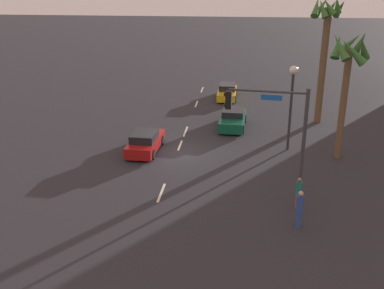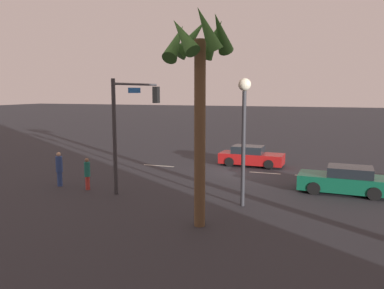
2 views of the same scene
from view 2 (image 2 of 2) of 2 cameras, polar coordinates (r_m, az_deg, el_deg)
The scene contains 11 objects.
ground_plane at distance 25.02m, azimuth 7.52°, elevation -4.01°, with size 220.00×220.00×0.00m, color #28282D.
lane_stripe_2 at distance 24.55m, azimuth 17.82°, elevation -4.54°, with size 2.36×0.14×0.01m, color silver.
lane_stripe_3 at distance 24.78m, azimuth 10.80°, elevation -4.18°, with size 1.95×0.14×0.01m, color silver.
lane_stripe_4 at distance 26.80m, azimuth -4.99°, elevation -3.16°, with size 2.26×0.14×0.01m, color silver.
car_0 at distance 26.97m, azimuth 8.74°, elevation -1.78°, with size 4.43×2.00×1.38m.
car_1 at distance 20.99m, azimuth 21.82°, elevation -5.02°, with size 4.53×2.14×1.38m.
traffic_signal at distance 20.45m, azimuth -8.99°, elevation 4.35°, with size 0.73×4.39×5.76m.
streetlamp at distance 16.98m, azimuth 7.75°, elevation 4.14°, with size 0.56×0.56×5.72m.
pedestrian_0 at distance 22.10m, azimuth -19.14°, elevation -3.35°, with size 0.50×0.50×1.87m.
pedestrian_1 at distance 20.89m, azimuth -15.32°, elevation -4.10°, with size 0.32×0.32×1.68m.
palm_tree_1 at distance 14.26m, azimuth 0.95°, elevation 11.65°, with size 2.45×2.67×8.08m.
Camera 2 is at (-4.86, 24.00, 5.14)m, focal length 35.84 mm.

